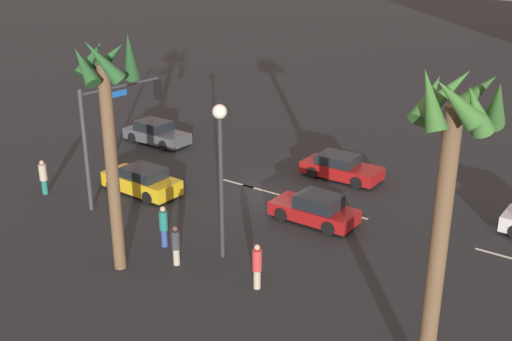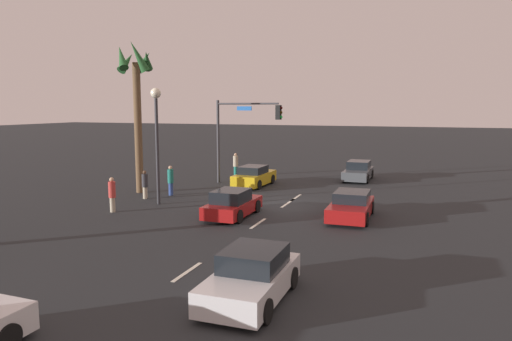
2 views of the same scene
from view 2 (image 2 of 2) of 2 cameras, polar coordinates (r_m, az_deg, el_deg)
The scene contains 17 objects.
ground_plane at distance 25.73m, azimuth 3.46°, elevation -4.26°, with size 220.00×220.00×0.00m, color #232628.
lane_stripe_1 at distance 15.82m, azimuth -8.33°, elevation -12.04°, with size 1.91×0.14×0.01m, color silver.
lane_stripe_2 at distance 21.81m, azimuth 0.27°, elevation -6.42°, with size 1.98×0.14×0.01m, color silver.
lane_stripe_3 at distance 26.38m, azimuth 3.89°, elevation -3.95°, with size 2.51×0.14×0.01m, color silver.
lane_stripe_4 at distance 27.95m, azimuth 4.84°, elevation -3.30°, with size 2.19×0.14×0.01m, color silver.
car_0 at distance 23.17m, azimuth 11.45°, elevation -4.23°, with size 4.23×1.96×1.29m.
car_1 at distance 13.40m, azimuth -0.53°, elevation -12.75°, with size 3.95×1.91×1.41m.
car_2 at distance 23.05m, azimuth -2.88°, elevation -4.10°, with size 3.94×1.82×1.35m.
car_3 at distance 31.91m, azimuth -0.23°, elevation -0.74°, with size 4.26×1.92×1.39m.
car_5 at distance 35.35m, azimuth 12.29°, elevation -0.10°, with size 4.31×1.88×1.39m.
traffic_signal at distance 32.36m, azimuth -1.99°, elevation 5.26°, with size 0.61×4.91×5.80m.
streetlamp at distance 26.11m, azimuth -11.95°, elevation 5.56°, with size 0.56×0.56×6.35m.
pedestrian_0 at distance 36.51m, azimuth -2.48°, elevation 0.79°, with size 0.41×0.41×1.79m.
pedestrian_1 at distance 25.05m, azimuth -17.03°, elevation -2.72°, with size 0.46×0.46×1.79m.
pedestrian_2 at distance 28.97m, azimuth -10.30°, elevation -1.11°, with size 0.45×0.45×1.81m.
pedestrian_3 at distance 28.20m, azimuth -13.31°, elevation -1.60°, with size 0.49×0.49×1.67m.
palm_tree_1 at distance 29.98m, azimuth -14.30°, elevation 9.60°, with size 2.41×2.62×9.25m.
Camera 2 is at (-24.13, -7.15, 5.33)m, focal length 33.03 mm.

